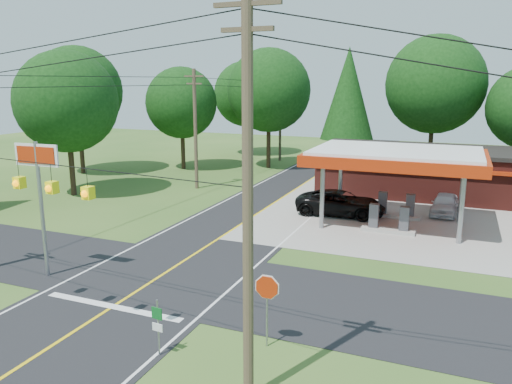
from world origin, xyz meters
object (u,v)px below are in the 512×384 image
at_px(suv_car, 340,203).
at_px(sedan_car, 445,204).
at_px(big_stop_sign, 39,179).
at_px(gas_canopy, 396,159).
at_px(octagonal_stop_sign, 267,293).

xyz_separation_m(suv_car, sedan_car, (6.62, 2.97, -0.12)).
relative_size(sedan_car, big_stop_sign, 0.66).
relative_size(gas_canopy, octagonal_stop_sign, 3.98).
bearing_deg(suv_car, gas_canopy, -107.51).
distance_m(suv_car, octagonal_stop_sign, 18.21).
relative_size(suv_car, big_stop_sign, 0.94).
bearing_deg(octagonal_stop_sign, big_stop_sign, 170.17).
xyz_separation_m(suv_car, big_stop_sign, (-10.38, -16.04, 3.87)).
bearing_deg(big_stop_sign, sedan_car, 48.19).
height_order(gas_canopy, octagonal_stop_sign, gas_canopy).
bearing_deg(octagonal_stop_sign, suv_car, 94.93).
height_order(suv_car, sedan_car, suv_car).
bearing_deg(sedan_car, big_stop_sign, -128.39).
bearing_deg(sedan_car, gas_canopy, -123.46).
bearing_deg(big_stop_sign, gas_canopy, 46.99).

